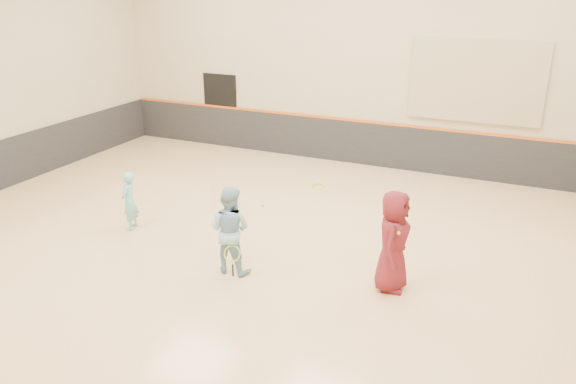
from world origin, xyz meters
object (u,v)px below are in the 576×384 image
at_px(instructor, 230,230).
at_px(spare_racket, 318,184).
at_px(girl, 129,201).
at_px(young_man, 393,241).

xyz_separation_m(instructor, spare_racket, (-0.13, 4.59, -0.72)).
height_order(girl, spare_racket, girl).
xyz_separation_m(girl, instructor, (2.77, -0.70, 0.18)).
distance_m(girl, instructor, 2.86).
distance_m(instructor, young_man, 2.79).
xyz_separation_m(young_man, spare_racket, (-2.87, 4.01, -0.80)).
relative_size(instructor, spare_racket, 2.06).
bearing_deg(young_man, instructor, 98.64).
bearing_deg(young_man, girl, 85.47).
bearing_deg(girl, spare_racket, 132.46).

